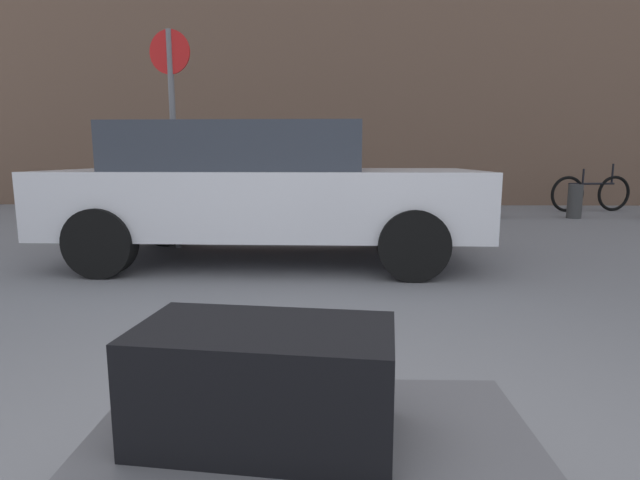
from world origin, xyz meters
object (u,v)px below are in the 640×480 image
no_parking_sign (173,117)px  luggage_cart (311,470)px  bicycle_leaning (591,193)px  bollard_kerb_mid (575,201)px  duffel_bag_black_front_left (265,382)px  parked_car (262,189)px  bollard_kerb_near (493,201)px

no_parking_sign → luggage_cart: bearing=-69.3°
luggage_cart → bicycle_leaning: bicycle_leaning is taller
bicycle_leaning → bollard_kerb_mid: (-0.88, -1.17, -0.07)m
bicycle_leaning → duffel_bag_black_front_left: bearing=-121.2°
duffel_bag_black_front_left → parked_car: size_ratio=0.16×
parked_car → bicycle_leaning: bearing=39.7°
parked_car → duffel_bag_black_front_left: bearing=-82.2°
bicycle_leaning → bollard_kerb_near: size_ratio=2.87×
parked_car → bollard_kerb_near: 5.31m
luggage_cart → bollard_kerb_mid: bearing=60.5°
bicycle_leaning → no_parking_sign: 8.40m
luggage_cart → no_parking_sign: bearing=110.7°
duffel_bag_black_front_left → bollard_kerb_near: 8.42m
duffel_bag_black_front_left → parked_car: bearing=104.6°
no_parking_sign → duffel_bag_black_front_left: bearing=-70.4°
bicycle_leaning → bollard_kerb_mid: size_ratio=2.87×
bollard_kerb_near → no_parking_sign: (-4.80, -3.10, 1.26)m
parked_car → bollard_kerb_mid: bearing=36.6°
duffel_bag_black_front_left → bollard_kerb_mid: bearing=66.4°
bicycle_leaning → bollard_kerb_mid: 1.47m
luggage_cart → bollard_kerb_mid: size_ratio=2.01×
bicycle_leaning → no_parking_sign: size_ratio=0.69×
parked_car → bollard_kerb_near: bearing=46.1°
luggage_cart → bollard_kerb_near: 8.42m
luggage_cart → bollard_kerb_mid: 9.04m
bicycle_leaning → no_parking_sign: bearing=-149.1°
bicycle_leaning → bollard_kerb_mid: bearing=-126.8°
bicycle_leaning → no_parking_sign: no_parking_sign is taller
luggage_cart → bollard_kerb_mid: bollard_kerb_mid is taller
duffel_bag_black_front_left → bollard_kerb_near: size_ratio=1.12×
no_parking_sign → bollard_kerb_near: bearing=32.8°
parked_car → no_parking_sign: (-1.13, 0.71, 0.80)m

